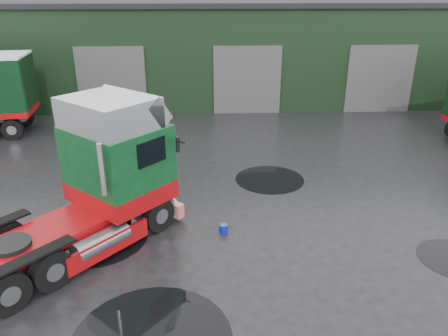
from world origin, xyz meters
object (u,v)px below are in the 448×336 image
Objects in this scene: warehouse at (240,46)px; tree_back_b at (318,24)px; hero_tractor at (62,185)px; wash_bucket at (224,228)px; tree_back_a at (144,13)px.

tree_back_b reaches higher than warehouse.
wash_bucket is at bearing 52.16° from hero_tractor.
tree_back_a reaches higher than warehouse.
wash_bucket is 0.04× the size of tree_back_b.
hero_tractor is at bearing -169.14° from wash_bucket.
wash_bucket is 0.03× the size of tree_back_a.
wash_bucket is at bearing -95.61° from warehouse.
warehouse is at bearing 84.39° from wash_bucket.
hero_tractor is 0.94× the size of tree_back_b.
wash_bucket is 30.76m from tree_back_a.
wash_bucket is (4.56, 0.87, -2.05)m from hero_tractor.
hero_tractor is 25.12× the size of wash_bucket.
wash_bucket is (-1.94, -19.80, -3.03)m from warehouse.
tree_back_b is (9.94, 29.80, 3.62)m from wash_bucket.
warehouse reaches higher than wash_bucket.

